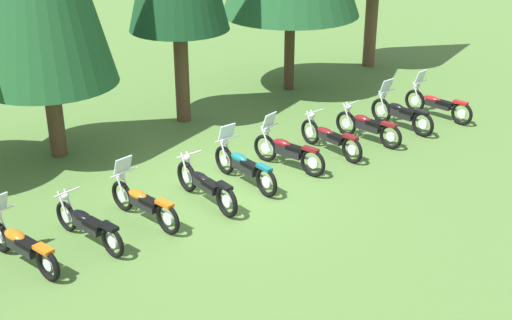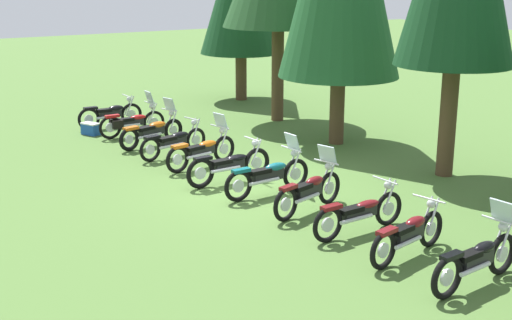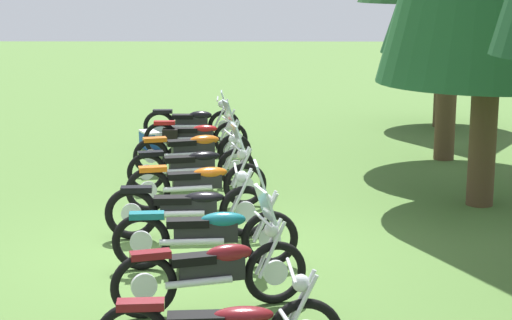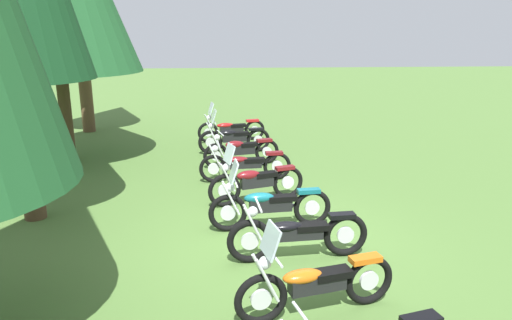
{
  "view_description": "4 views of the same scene",
  "coord_description": "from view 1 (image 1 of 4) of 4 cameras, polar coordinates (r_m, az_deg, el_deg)",
  "views": [
    {
      "loc": [
        -7.85,
        -12.96,
        7.71
      ],
      "look_at": [
        0.66,
        -0.32,
        0.83
      ],
      "focal_mm": 49.4,
      "sensor_mm": 36.0,
      "label": 1
    },
    {
      "loc": [
        13.81,
        -7.81,
        5.17
      ],
      "look_at": [
        0.66,
        -0.19,
        0.9
      ],
      "focal_mm": 48.71,
      "sensor_mm": 36.0,
      "label": 2
    },
    {
      "loc": [
        11.09,
        0.86,
        3.66
      ],
      "look_at": [
        -2.33,
        0.77,
        0.79
      ],
      "focal_mm": 59.7,
      "sensor_mm": 36.0,
      "label": 3
    },
    {
      "loc": [
        -7.72,
        1.05,
        3.72
      ],
      "look_at": [
        2.09,
        0.32,
        0.98
      ],
      "focal_mm": 32.89,
      "sensor_mm": 36.0,
      "label": 4
    }
  ],
  "objects": [
    {
      "name": "motorcycle_2",
      "position": [
        14.74,
        -18.46,
        -6.53
      ],
      "size": [
        0.92,
        2.27,
        1.36
      ],
      "rotation": [
        0.0,
        0.0,
        1.86
      ],
      "color": "black",
      "rests_on": "ground_plane"
    },
    {
      "name": "motorcycle_5",
      "position": [
        16.37,
        -4.09,
        -2.06
      ],
      "size": [
        0.66,
        2.39,
        1.03
      ],
      "rotation": [
        0.0,
        0.0,
        1.65
      ],
      "color": "black",
      "rests_on": "ground_plane"
    },
    {
      "name": "ground_plane",
      "position": [
        16.99,
        -2.46,
        -2.68
      ],
      "size": [
        80.0,
        80.0,
        0.0
      ],
      "primitive_type": "plane",
      "color": "#4C7033"
    },
    {
      "name": "motorcycle_4",
      "position": [
        15.75,
        -9.12,
        -3.4
      ],
      "size": [
        0.83,
        2.27,
        1.37
      ],
      "rotation": [
        0.0,
        0.0,
        1.8
      ],
      "color": "black",
      "rests_on": "ground_plane"
    },
    {
      "name": "motorcycle_8",
      "position": [
        19.1,
        6.04,
        1.81
      ],
      "size": [
        0.69,
        2.34,
        1.01
      ],
      "rotation": [
        0.0,
        0.0,
        1.65
      ],
      "color": "black",
      "rests_on": "ground_plane"
    },
    {
      "name": "motorcycle_11",
      "position": [
        22.2,
        14.45,
        4.45
      ],
      "size": [
        0.77,
        2.32,
        1.36
      ],
      "rotation": [
        0.0,
        0.0,
        1.76
      ],
      "color": "black",
      "rests_on": "ground_plane"
    },
    {
      "name": "motorcycle_9",
      "position": [
        19.98,
        9.03,
        2.72
      ],
      "size": [
        0.79,
        2.17,
        1.01
      ],
      "rotation": [
        0.0,
        0.0,
        1.8
      ],
      "color": "black",
      "rests_on": "ground_plane"
    },
    {
      "name": "motorcycle_3",
      "position": [
        15.15,
        -13.45,
        -5.09
      ],
      "size": [
        0.8,
        2.25,
        1.0
      ],
      "rotation": [
        0.0,
        0.0,
        1.82
      ],
      "color": "black",
      "rests_on": "ground_plane"
    },
    {
      "name": "motorcycle_7",
      "position": [
        18.09,
        2.57,
        0.75
      ],
      "size": [
        0.89,
        2.18,
        1.38
      ],
      "rotation": [
        0.0,
        0.0,
        1.87
      ],
      "color": "black",
      "rests_on": "ground_plane"
    },
    {
      "name": "motorcycle_6",
      "position": [
        17.23,
        -0.99,
        -0.5
      ],
      "size": [
        0.74,
        2.39,
        1.38
      ],
      "rotation": [
        0.0,
        0.0,
        1.66
      ],
      "color": "black",
      "rests_on": "ground_plane"
    },
    {
      "name": "motorcycle_10",
      "position": [
        21.06,
        11.66,
        3.71
      ],
      "size": [
        0.73,
        2.25,
        1.38
      ],
      "rotation": [
        0.0,
        0.0,
        1.7
      ],
      "color": "black",
      "rests_on": "ground_plane"
    }
  ]
}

